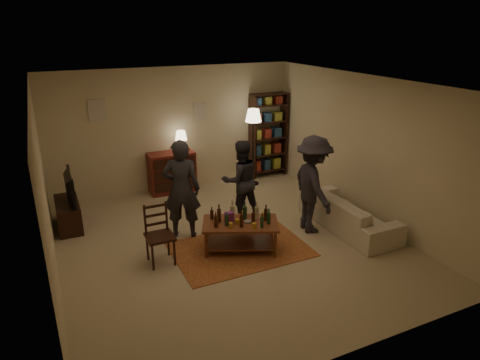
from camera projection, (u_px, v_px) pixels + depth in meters
floor at (230, 242)px, 7.39m from camera, size 6.00×6.00×0.00m
room_shell at (144, 111)px, 9.04m from camera, size 6.00×6.00×6.00m
rug at (240, 249)px, 7.14m from camera, size 2.20×1.50×0.01m
coffee_table at (240, 226)px, 7.00m from camera, size 1.39×1.10×0.84m
dining_chair at (159, 232)px, 6.64m from camera, size 0.42×0.42×0.97m
tv_stand at (68, 208)px, 7.81m from camera, size 0.40×1.00×1.06m
dresser at (172, 171)px, 9.45m from camera, size 1.00×0.50×1.36m
bookshelf at (268, 134)px, 10.29m from camera, size 0.90×0.34×2.02m
floor_lamp at (253, 121)px, 9.52m from camera, size 0.36×0.36×1.77m
sofa at (348, 212)px, 7.82m from camera, size 0.81×2.08×0.61m
person_left at (182, 189)px, 7.31m from camera, size 0.76×0.65×1.76m
person_right at (241, 180)px, 8.06m from camera, size 0.76×0.60×1.55m
person_by_sofa at (313, 185)px, 7.53m from camera, size 0.81×1.22×1.76m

